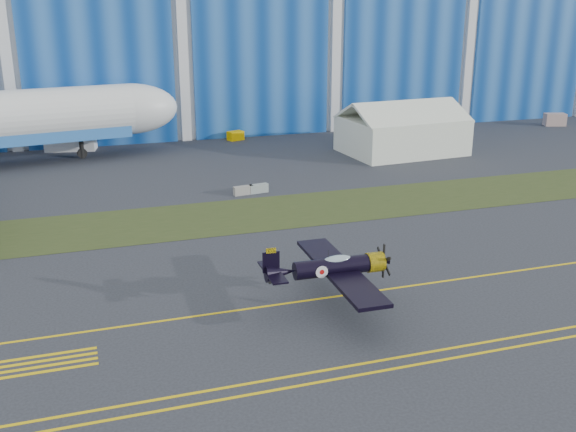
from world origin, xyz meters
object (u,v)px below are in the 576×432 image
object	(u,v)px
tent	(402,126)
tug	(236,136)
shipping_container	(70,140)
warbird	(332,267)

from	to	relation	value
tent	tug	xyz separation A→B (m)	(-18.32, 14.24, -2.75)
shipping_container	tug	world-z (taller)	shipping_container
tent	warbird	bearing A→B (deg)	-127.13
tent	shipping_container	world-z (taller)	tent
tug	warbird	bearing A→B (deg)	-116.17
shipping_container	warbird	bearing A→B (deg)	-62.81
warbird	tug	bearing A→B (deg)	84.00
warbird	tug	xyz separation A→B (m)	(6.84, 53.68, -2.17)
warbird	shipping_container	distance (m)	56.11
tent	tug	size ratio (longest dim) A/B	7.19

